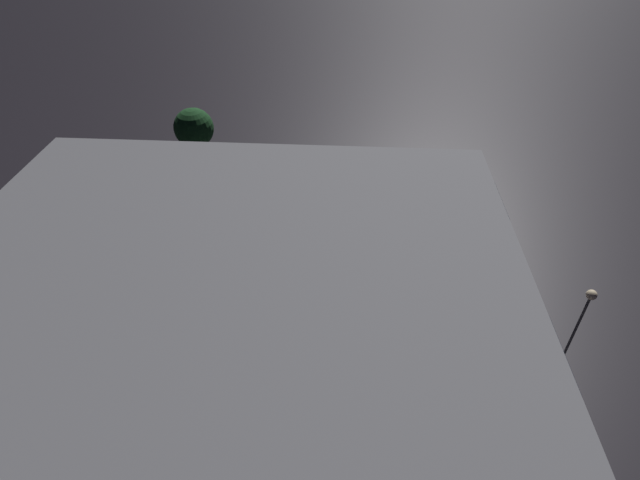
{
  "coord_description": "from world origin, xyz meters",
  "views": [
    {
      "loc": [
        -31.26,
        -1.96,
        25.21
      ],
      "look_at": [
        0.0,
        0.0,
        0.76
      ],
      "focal_mm": 28.0,
      "sensor_mm": 36.0,
      "label": 1
    }
  ],
  "objects_px": {
    "traffic_light_ne_main": "(229,162)",
    "street_tree_near": "(194,128)",
    "street_lamp_west": "(579,321)",
    "traffic_light_nw_main": "(171,289)",
    "traffic_light_nw_cross": "(175,296)",
    "traffic_light_se_cross": "(421,162)",
    "traffic_light_sw_main": "(450,292)",
    "traffic_light_se_main": "(423,171)",
    "street_lamp_east": "(40,296)",
    "street_lamp_far": "(106,357)"
  },
  "relations": [
    {
      "from": "traffic_light_ne_main",
      "to": "street_tree_near",
      "type": "xyz_separation_m",
      "value": [
        4.62,
        4.3,
        1.03
      ]
    },
    {
      "from": "traffic_light_ne_main",
      "to": "street_lamp_west",
      "type": "xyz_separation_m",
      "value": [
        -20.7,
        -23.25,
        2.87
      ]
    },
    {
      "from": "traffic_light_nw_main",
      "to": "street_tree_near",
      "type": "height_order",
      "value": "street_tree_near"
    },
    {
      "from": "traffic_light_nw_cross",
      "to": "street_tree_near",
      "type": "bearing_deg",
      "value": 101.72
    },
    {
      "from": "street_lamp_west",
      "to": "street_tree_near",
      "type": "relative_size",
      "value": 1.35
    },
    {
      "from": "street_tree_near",
      "to": "traffic_light_nw_main",
      "type": "bearing_deg",
      "value": -169.52
    },
    {
      "from": "traffic_light_se_cross",
      "to": "street_tree_near",
      "type": "distance_m",
      "value": 22.02
    },
    {
      "from": "traffic_light_sw_main",
      "to": "traffic_light_nw_cross",
      "type": "bearing_deg",
      "value": 95.03
    },
    {
      "from": "traffic_light_nw_main",
      "to": "street_lamp_west",
      "type": "relative_size",
      "value": 0.47
    },
    {
      "from": "traffic_light_nw_cross",
      "to": "traffic_light_se_cross",
      "type": "relative_size",
      "value": 1.14
    },
    {
      "from": "traffic_light_se_cross",
      "to": "street_tree_near",
      "type": "bearing_deg",
      "value": -8.55
    },
    {
      "from": "traffic_light_se_main",
      "to": "street_tree_near",
      "type": "height_order",
      "value": "street_tree_near"
    },
    {
      "from": "street_lamp_east",
      "to": "street_lamp_far",
      "type": "bearing_deg",
      "value": -125.86
    },
    {
      "from": "traffic_light_nw_main",
      "to": "traffic_light_nw_cross",
      "type": "relative_size",
      "value": 0.83
    },
    {
      "from": "street_lamp_far",
      "to": "street_tree_near",
      "type": "relative_size",
      "value": 1.6
    },
    {
      "from": "traffic_light_nw_cross",
      "to": "street_lamp_east",
      "type": "bearing_deg",
      "value": -147.63
    },
    {
      "from": "traffic_light_se_cross",
      "to": "street_lamp_east",
      "type": "distance_m",
      "value": 32.34
    },
    {
      "from": "traffic_light_se_main",
      "to": "traffic_light_sw_main",
      "type": "relative_size",
      "value": 0.76
    },
    {
      "from": "street_lamp_far",
      "to": "street_tree_near",
      "type": "height_order",
      "value": "street_lamp_far"
    },
    {
      "from": "traffic_light_sw_main",
      "to": "traffic_light_se_cross",
      "type": "bearing_deg",
      "value": 0.51
    },
    {
      "from": "traffic_light_nw_cross",
      "to": "street_lamp_far",
      "type": "height_order",
      "value": "street_lamp_far"
    },
    {
      "from": "traffic_light_nw_cross",
      "to": "traffic_light_se_main",
      "type": "xyz_separation_m",
      "value": [
        18.06,
        -17.33,
        -0.85
      ]
    },
    {
      "from": "traffic_light_nw_cross",
      "to": "street_tree_near",
      "type": "xyz_separation_m",
      "value": [
        22.26,
        4.62,
        0.76
      ]
    },
    {
      "from": "traffic_light_nw_main",
      "to": "traffic_light_se_main",
      "type": "bearing_deg",
      "value": -46.67
    },
    {
      "from": "traffic_light_nw_cross",
      "to": "traffic_light_sw_main",
      "type": "distance_m",
      "value": 17.36
    },
    {
      "from": "street_lamp_far",
      "to": "traffic_light_se_main",
      "type": "bearing_deg",
      "value": -35.25
    },
    {
      "from": "street_tree_near",
      "to": "traffic_light_sw_main",
      "type": "bearing_deg",
      "value": -133.43
    },
    {
      "from": "street_lamp_west",
      "to": "traffic_light_ne_main",
      "type": "bearing_deg",
      "value": 48.32
    },
    {
      "from": "traffic_light_nw_main",
      "to": "street_lamp_east",
      "type": "relative_size",
      "value": 0.37
    },
    {
      "from": "traffic_light_ne_main",
      "to": "traffic_light_sw_main",
      "type": "bearing_deg",
      "value": 47.53
    },
    {
      "from": "traffic_light_ne_main",
      "to": "traffic_light_se_cross",
      "type": "bearing_deg",
      "value": 94.43
    },
    {
      "from": "traffic_light_ne_main",
      "to": "traffic_light_sw_main",
      "type": "distance_m",
      "value": 23.87
    },
    {
      "from": "traffic_light_sw_main",
      "to": "traffic_light_se_cross",
      "type": "xyz_separation_m",
      "value": [
        17.47,
        0.16,
        -0.29
      ]
    },
    {
      "from": "street_lamp_west",
      "to": "traffic_light_nw_main",
      "type": "bearing_deg",
      "value": 80.12
    },
    {
      "from": "traffic_light_nw_cross",
      "to": "traffic_light_sw_main",
      "type": "xyz_separation_m",
      "value": [
        1.52,
        -17.29,
        -0.08
      ]
    },
    {
      "from": "traffic_light_ne_main",
      "to": "traffic_light_nw_cross",
      "type": "bearing_deg",
      "value": 1.04
    },
    {
      "from": "street_tree_near",
      "to": "traffic_light_ne_main",
      "type": "bearing_deg",
      "value": -137.08
    },
    {
      "from": "traffic_light_ne_main",
      "to": "traffic_light_se_main",
      "type": "relative_size",
      "value": 1.22
    },
    {
      "from": "traffic_light_ne_main",
      "to": "street_lamp_east",
      "type": "xyz_separation_m",
      "value": [
        -21.26,
        5.4,
        3.49
      ]
    },
    {
      "from": "traffic_light_ne_main",
      "to": "traffic_light_nw_cross",
      "type": "distance_m",
      "value": 17.64
    },
    {
      "from": "traffic_light_se_cross",
      "to": "street_lamp_west",
      "type": "bearing_deg",
      "value": 104.72
    },
    {
      "from": "traffic_light_nw_main",
      "to": "traffic_light_ne_main",
      "type": "height_order",
      "value": "traffic_light_ne_main"
    },
    {
      "from": "traffic_light_nw_main",
      "to": "traffic_light_se_main",
      "type": "distance_m",
      "value": 24.78
    },
    {
      "from": "traffic_light_se_main",
      "to": "traffic_light_nw_cross",
      "type": "bearing_deg",
      "value": -43.82
    },
    {
      "from": "street_lamp_west",
      "to": "street_lamp_far",
      "type": "distance_m",
      "value": 23.92
    },
    {
      "from": "traffic_light_nw_main",
      "to": "traffic_light_se_cross",
      "type": "distance_m",
      "value": 25.29
    },
    {
      "from": "street_tree_near",
      "to": "street_lamp_west",
      "type": "bearing_deg",
      "value": -132.59
    },
    {
      "from": "traffic_light_nw_main",
      "to": "traffic_light_ne_main",
      "type": "xyz_separation_m",
      "value": [
        16.58,
        -0.38,
        0.17
      ]
    },
    {
      "from": "traffic_light_se_main",
      "to": "traffic_light_sw_main",
      "type": "bearing_deg",
      "value": -0.14
    },
    {
      "from": "traffic_light_nw_main",
      "to": "traffic_light_se_cross",
      "type": "bearing_deg",
      "value": -44.83
    }
  ]
}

